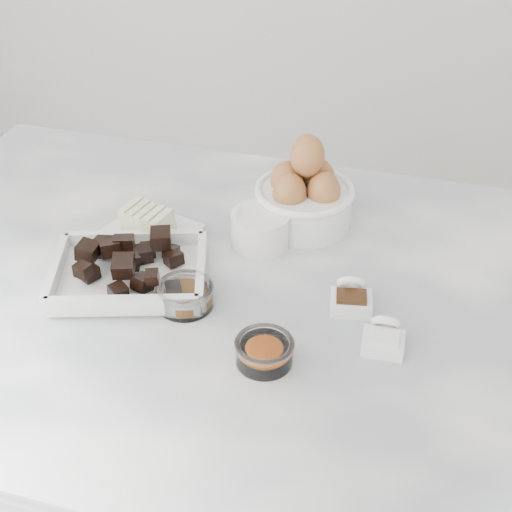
{
  "coord_description": "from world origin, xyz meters",
  "views": [
    {
      "loc": [
        0.25,
        -0.77,
        1.59
      ],
      "look_at": [
        0.02,
        0.03,
        0.98
      ],
      "focal_mm": 50.0,
      "sensor_mm": 36.0,
      "label": 1
    }
  ],
  "objects_px": {
    "chocolate_dish": "(129,268)",
    "salt_spoon": "(384,338)",
    "butter_plate": "(146,228)",
    "honey_bowl": "(185,295)",
    "egg_bowl": "(304,195)",
    "zest_bowl": "(264,351)",
    "sugar_ramekin": "(260,228)",
    "vanilla_spoon": "(351,298)"
  },
  "relations": [
    {
      "from": "chocolate_dish",
      "to": "sugar_ramekin",
      "type": "bearing_deg",
      "value": 42.29
    },
    {
      "from": "butter_plate",
      "to": "zest_bowl",
      "type": "distance_m",
      "value": 0.33
    },
    {
      "from": "chocolate_dish",
      "to": "honey_bowl",
      "type": "relative_size",
      "value": 3.22
    },
    {
      "from": "honey_bowl",
      "to": "salt_spoon",
      "type": "xyz_separation_m",
      "value": [
        0.28,
        -0.01,
        -0.0
      ]
    },
    {
      "from": "honey_bowl",
      "to": "salt_spoon",
      "type": "height_order",
      "value": "salt_spoon"
    },
    {
      "from": "butter_plate",
      "to": "egg_bowl",
      "type": "xyz_separation_m",
      "value": [
        0.23,
        0.12,
        0.03
      ]
    },
    {
      "from": "honey_bowl",
      "to": "egg_bowl",
      "type": "bearing_deg",
      "value": 66.34
    },
    {
      "from": "vanilla_spoon",
      "to": "egg_bowl",
      "type": "bearing_deg",
      "value": 119.94
    },
    {
      "from": "butter_plate",
      "to": "honey_bowl",
      "type": "distance_m",
      "value": 0.18
    },
    {
      "from": "butter_plate",
      "to": "vanilla_spoon",
      "type": "xyz_separation_m",
      "value": [
        0.34,
        -0.08,
        -0.01
      ]
    },
    {
      "from": "chocolate_dish",
      "to": "egg_bowl",
      "type": "height_order",
      "value": "egg_bowl"
    },
    {
      "from": "sugar_ramekin",
      "to": "egg_bowl",
      "type": "bearing_deg",
      "value": 57.75
    },
    {
      "from": "egg_bowl",
      "to": "salt_spoon",
      "type": "relative_size",
      "value": 2.41
    },
    {
      "from": "butter_plate",
      "to": "salt_spoon",
      "type": "relative_size",
      "value": 2.45
    },
    {
      "from": "sugar_ramekin",
      "to": "honey_bowl",
      "type": "distance_m",
      "value": 0.18
    },
    {
      "from": "sugar_ramekin",
      "to": "zest_bowl",
      "type": "relative_size",
      "value": 1.2
    },
    {
      "from": "butter_plate",
      "to": "zest_bowl",
      "type": "height_order",
      "value": "butter_plate"
    },
    {
      "from": "honey_bowl",
      "to": "vanilla_spoon",
      "type": "relative_size",
      "value": 1.06
    },
    {
      "from": "zest_bowl",
      "to": "vanilla_spoon",
      "type": "bearing_deg",
      "value": 57.78
    },
    {
      "from": "sugar_ramekin",
      "to": "vanilla_spoon",
      "type": "relative_size",
      "value": 1.2
    },
    {
      "from": "butter_plate",
      "to": "honey_bowl",
      "type": "relative_size",
      "value": 2.03
    },
    {
      "from": "zest_bowl",
      "to": "honey_bowl",
      "type": "bearing_deg",
      "value": 150.13
    },
    {
      "from": "chocolate_dish",
      "to": "egg_bowl",
      "type": "relative_size",
      "value": 1.61
    },
    {
      "from": "butter_plate",
      "to": "zest_bowl",
      "type": "relative_size",
      "value": 2.14
    },
    {
      "from": "butter_plate",
      "to": "egg_bowl",
      "type": "relative_size",
      "value": 1.02
    },
    {
      "from": "butter_plate",
      "to": "honey_bowl",
      "type": "bearing_deg",
      "value": -49.5
    },
    {
      "from": "salt_spoon",
      "to": "zest_bowl",
      "type": "bearing_deg",
      "value": -153.65
    },
    {
      "from": "butter_plate",
      "to": "salt_spoon",
      "type": "bearing_deg",
      "value": -20.17
    },
    {
      "from": "chocolate_dish",
      "to": "egg_bowl",
      "type": "xyz_separation_m",
      "value": [
        0.21,
        0.23,
        0.03
      ]
    },
    {
      "from": "vanilla_spoon",
      "to": "honey_bowl",
      "type": "bearing_deg",
      "value": -164.59
    },
    {
      "from": "butter_plate",
      "to": "egg_bowl",
      "type": "distance_m",
      "value": 0.26
    },
    {
      "from": "salt_spoon",
      "to": "sugar_ramekin",
      "type": "bearing_deg",
      "value": 140.23
    },
    {
      "from": "sugar_ramekin",
      "to": "zest_bowl",
      "type": "height_order",
      "value": "sugar_ramekin"
    },
    {
      "from": "zest_bowl",
      "to": "sugar_ramekin",
      "type": "bearing_deg",
      "value": 106.6
    },
    {
      "from": "butter_plate",
      "to": "zest_bowl",
      "type": "bearing_deg",
      "value": -40.43
    },
    {
      "from": "sugar_ramekin",
      "to": "vanilla_spoon",
      "type": "xyz_separation_m",
      "value": [
        0.16,
        -0.11,
        -0.02
      ]
    },
    {
      "from": "sugar_ramekin",
      "to": "salt_spoon",
      "type": "height_order",
      "value": "sugar_ramekin"
    },
    {
      "from": "sugar_ramekin",
      "to": "butter_plate",
      "type": "bearing_deg",
      "value": -168.73
    },
    {
      "from": "chocolate_dish",
      "to": "salt_spoon",
      "type": "height_order",
      "value": "chocolate_dish"
    },
    {
      "from": "zest_bowl",
      "to": "salt_spoon",
      "type": "distance_m",
      "value": 0.16
    },
    {
      "from": "salt_spoon",
      "to": "honey_bowl",
      "type": "bearing_deg",
      "value": 178.51
    },
    {
      "from": "zest_bowl",
      "to": "vanilla_spoon",
      "type": "xyz_separation_m",
      "value": [
        0.09,
        0.14,
        -0.0
      ]
    }
  ]
}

